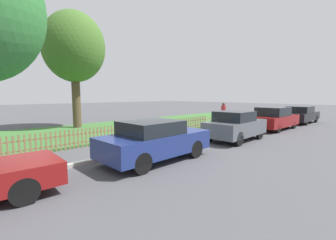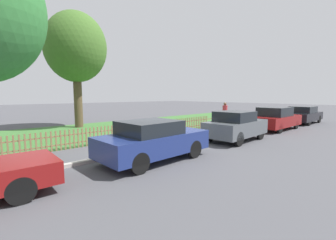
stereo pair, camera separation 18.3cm
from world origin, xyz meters
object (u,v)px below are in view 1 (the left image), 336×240
object	(u,v)px
parked_car_grey_coupe	(301,114)
tree_mid_park	(74,48)
parked_car_navy_estate	(155,140)
parked_car_white_van	(274,118)
parked_car_red_compact	(235,125)
covered_motorcycle	(169,129)
pedestrian_by_lamp	(223,113)

from	to	relation	value
parked_car_grey_coupe	tree_mid_park	size ratio (longest dim) A/B	0.54
parked_car_navy_estate	parked_car_white_van	size ratio (longest dim) A/B	0.92
parked_car_red_compact	tree_mid_park	distance (m)	12.22
parked_car_navy_estate	parked_car_white_van	bearing A→B (deg)	-1.20
parked_car_navy_estate	parked_car_white_van	xyz separation A→B (m)	(10.72, 0.04, 0.02)
parked_car_red_compact	covered_motorcycle	bearing A→B (deg)	142.13
parked_car_white_van	tree_mid_park	distance (m)	14.78
parked_car_grey_coupe	parked_car_navy_estate	bearing A→B (deg)	179.85
parked_car_white_van	parked_car_grey_coupe	xyz separation A→B (m)	(5.30, -0.13, -0.04)
parked_car_grey_coupe	parked_car_red_compact	bearing A→B (deg)	-179.74
parked_car_grey_coupe	pedestrian_by_lamp	bearing A→B (deg)	151.00
parked_car_red_compact	parked_car_white_van	bearing A→B (deg)	-0.56
parked_car_navy_estate	parked_car_red_compact	size ratio (longest dim) A/B	1.08
parked_car_navy_estate	parked_car_white_van	distance (m)	10.72
parked_car_navy_estate	pedestrian_by_lamp	distance (m)	10.33
covered_motorcycle	parked_car_red_compact	bearing A→B (deg)	-33.79
parked_car_red_compact	pedestrian_by_lamp	world-z (taller)	pedestrian_by_lamp
parked_car_grey_coupe	tree_mid_park	xyz separation A→B (m)	(-14.75, 10.39, 4.95)
parked_car_white_van	pedestrian_by_lamp	xyz separation A→B (m)	(-0.98, 3.37, 0.26)
parked_car_navy_estate	parked_car_grey_coupe	world-z (taller)	parked_car_navy_estate
parked_car_red_compact	pedestrian_by_lamp	distance (m)	5.60
parked_car_red_compact	parked_car_grey_coupe	distance (m)	10.63
parked_car_white_van	parked_car_grey_coupe	bearing A→B (deg)	-1.04
parked_car_navy_estate	covered_motorcycle	size ratio (longest dim) A/B	2.07
parked_car_red_compact	parked_car_grey_coupe	size ratio (longest dim) A/B	0.87
parked_car_navy_estate	tree_mid_park	size ratio (longest dim) A/B	0.51
parked_car_white_van	covered_motorcycle	distance (m)	8.39
parked_car_grey_coupe	pedestrian_by_lamp	xyz separation A→B (m)	(-6.28, 3.50, 0.30)
covered_motorcycle	tree_mid_park	distance (m)	9.84
parked_car_white_van	pedestrian_by_lamp	size ratio (longest dim) A/B	2.48
parked_car_white_van	tree_mid_park	size ratio (longest dim) A/B	0.55
pedestrian_by_lamp	tree_mid_park	bearing A→B (deg)	118.30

